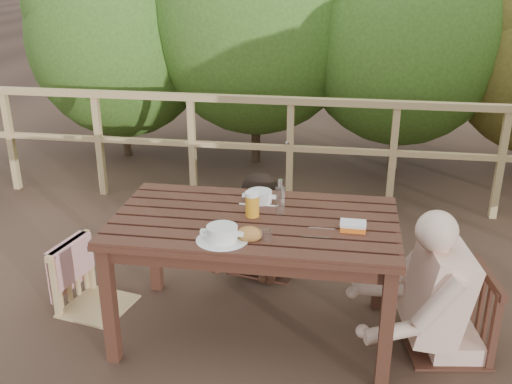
# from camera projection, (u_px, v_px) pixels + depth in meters

# --- Properties ---
(ground) EXTENTS (60.00, 60.00, 0.00)m
(ground) POSITION_uv_depth(u_px,v_px,m) (255.00, 331.00, 3.61)
(ground) COLOR #4D3628
(ground) RESTS_ON ground
(table) EXTENTS (1.61, 0.91, 0.75)m
(table) POSITION_uv_depth(u_px,v_px,m) (255.00, 278.00, 3.47)
(table) COLOR #391E15
(table) RESTS_ON ground
(chair_left) EXTENTS (0.49, 0.49, 0.83)m
(chair_left) POSITION_uv_depth(u_px,v_px,m) (92.00, 251.00, 3.70)
(chair_left) COLOR tan
(chair_left) RESTS_ON ground
(chair_far) EXTENTS (0.55, 0.55, 0.93)m
(chair_far) POSITION_uv_depth(u_px,v_px,m) (267.00, 208.00, 4.20)
(chair_far) COLOR #391E15
(chair_far) RESTS_ON ground
(chair_right) EXTENTS (0.52, 0.52, 0.93)m
(chair_right) POSITION_uv_depth(u_px,v_px,m) (453.00, 277.00, 3.29)
(chair_right) COLOR #391E15
(chair_right) RESTS_ON ground
(woman) EXTENTS (0.58, 0.67, 1.17)m
(woman) POSITION_uv_depth(u_px,v_px,m) (267.00, 191.00, 4.18)
(woman) COLOR black
(woman) RESTS_ON ground
(diner_right) EXTENTS (0.78, 0.67, 1.43)m
(diner_right) POSITION_uv_depth(u_px,v_px,m) (465.00, 238.00, 3.20)
(diner_right) COLOR beige
(diner_right) RESTS_ON ground
(railing) EXTENTS (5.60, 0.10, 1.01)m
(railing) POSITION_uv_depth(u_px,v_px,m) (290.00, 153.00, 5.26)
(railing) COLOR tan
(railing) RESTS_ON ground
(soup_near) EXTENTS (0.28, 0.28, 0.09)m
(soup_near) POSITION_uv_depth(u_px,v_px,m) (222.00, 234.00, 3.06)
(soup_near) COLOR white
(soup_near) RESTS_ON table
(soup_far) EXTENTS (0.25, 0.25, 0.08)m
(soup_far) POSITION_uv_depth(u_px,v_px,m) (260.00, 197.00, 3.54)
(soup_far) COLOR silver
(soup_far) RESTS_ON table
(bread_roll) EXTENTS (0.14, 0.10, 0.08)m
(bread_roll) POSITION_uv_depth(u_px,v_px,m) (250.00, 234.00, 3.08)
(bread_roll) COLOR #A45F32
(bread_roll) RESTS_ON table
(beer_glass) EXTENTS (0.08, 0.08, 0.16)m
(beer_glass) POSITION_uv_depth(u_px,v_px,m) (252.00, 205.00, 3.33)
(beer_glass) COLOR gold
(beer_glass) RESTS_ON table
(bottle) EXTENTS (0.05, 0.05, 0.23)m
(bottle) POSITION_uv_depth(u_px,v_px,m) (280.00, 198.00, 3.35)
(bottle) COLOR white
(bottle) RESTS_ON table
(tumbler) EXTENTS (0.06, 0.06, 0.07)m
(tumbler) POSITION_uv_depth(u_px,v_px,m) (266.00, 236.00, 3.07)
(tumbler) COLOR silver
(tumbler) RESTS_ON table
(butter_tub) EXTENTS (0.14, 0.10, 0.06)m
(butter_tub) POSITION_uv_depth(u_px,v_px,m) (353.00, 227.00, 3.18)
(butter_tub) COLOR silver
(butter_tub) RESTS_ON table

